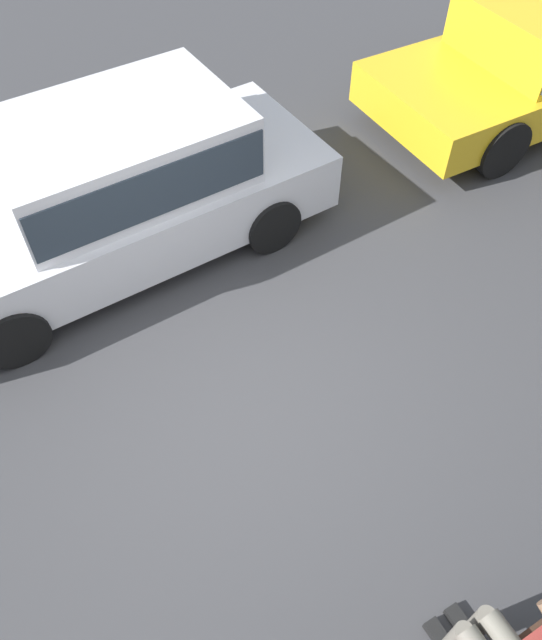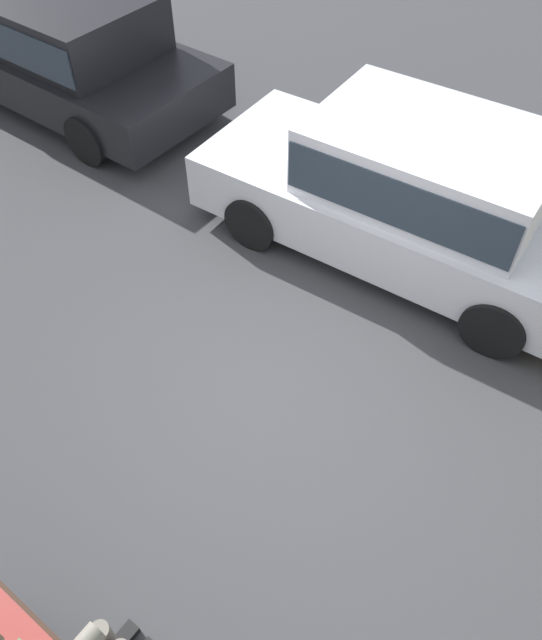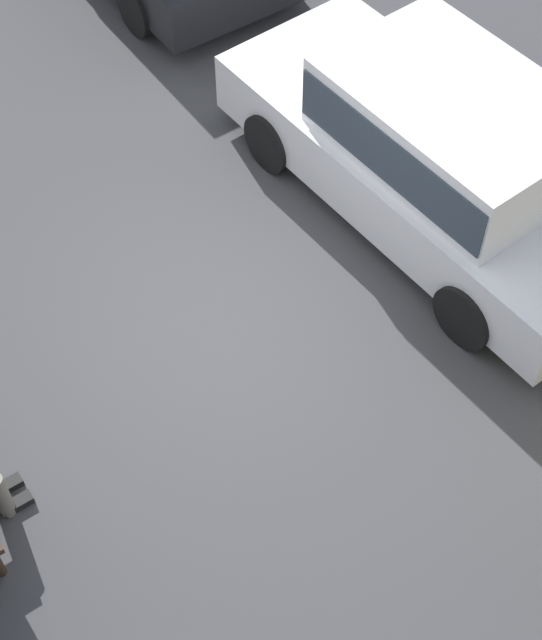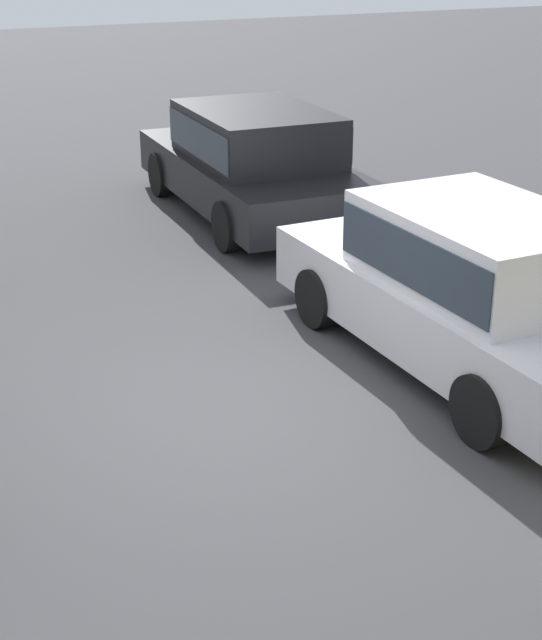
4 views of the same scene
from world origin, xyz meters
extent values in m
plane|color=#38383A|center=(0.00, 0.00, 0.00)|extent=(60.00, 60.00, 0.00)
cylinder|color=#332319|center=(0.39, 2.61, 0.20)|extent=(0.07, 0.07, 0.40)
cube|color=black|center=(-0.35, 2.28, 0.04)|extent=(0.10, 0.24, 0.07)
cube|color=silver|center=(0.14, -2.33, 0.53)|extent=(4.42, 1.97, 0.61)
cube|color=silver|center=(-0.03, -2.34, 1.18)|extent=(2.34, 1.64, 0.69)
cube|color=#28333D|center=(-0.03, -2.34, 1.18)|extent=(2.29, 1.67, 0.48)
cylinder|color=black|center=(1.44, -1.43, 0.31)|extent=(0.62, 0.21, 0.61)
cylinder|color=black|center=(1.53, -3.07, 0.31)|extent=(0.62, 0.21, 0.61)
cylinder|color=black|center=(-1.24, -1.59, 0.31)|extent=(0.62, 0.21, 0.61)
cube|color=black|center=(5.42, -2.35, 0.53)|extent=(4.49, 1.90, 0.58)
cube|color=black|center=(5.24, -2.35, 1.15)|extent=(2.34, 1.67, 0.67)
cube|color=#28333D|center=(5.24, -2.35, 1.15)|extent=(2.29, 1.71, 0.47)
cylinder|color=black|center=(6.81, -3.26, 0.32)|extent=(0.64, 0.18, 0.64)
cylinder|color=black|center=(4.03, -1.44, 0.32)|extent=(0.64, 0.18, 0.64)
cylinder|color=black|center=(4.03, -3.26, 0.32)|extent=(0.64, 0.18, 0.64)
camera|label=1|loc=(1.14, 2.60, 4.60)|focal=35.00mm
camera|label=2|loc=(-1.85, 2.60, 4.62)|focal=35.00mm
camera|label=3|loc=(-4.41, 2.60, 6.87)|focal=55.00mm
camera|label=4|loc=(-6.86, 2.60, 3.94)|focal=55.00mm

